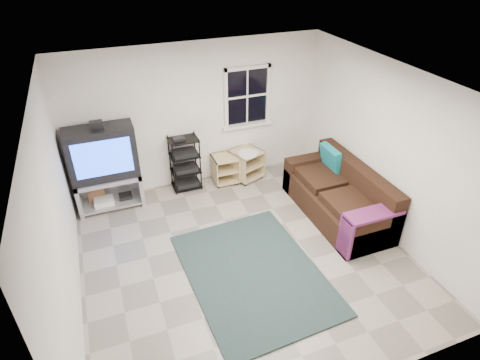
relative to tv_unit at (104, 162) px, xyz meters
name	(u,v)px	position (x,y,z in m)	size (l,w,h in m)	color
room	(247,100)	(2.64, 0.26, 0.60)	(4.60, 4.62, 4.60)	gray
tv_unit	(104,162)	(0.00, 0.00, 0.00)	(1.08, 0.54, 1.59)	#9D9DA4
av_rack	(185,166)	(1.36, 0.08, -0.42)	(0.52, 0.38, 1.04)	black
side_table_left	(224,168)	(2.10, 0.06, -0.59)	(0.46, 0.46, 0.53)	tan
side_table_right	(245,162)	(2.52, 0.03, -0.54)	(0.67, 0.67, 0.60)	tan
sofa	(339,197)	(3.53, -1.64, -0.53)	(0.94, 2.12, 0.97)	black
shag_rug	(254,273)	(1.67, -2.42, -0.86)	(1.74, 2.40, 0.03)	black
paper_bag	(96,193)	(-0.23, 0.15, -0.67)	(0.28, 0.18, 0.40)	brown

